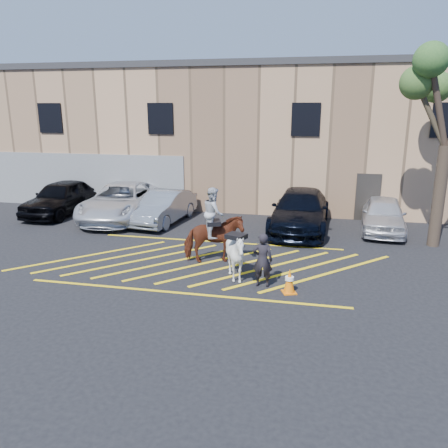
% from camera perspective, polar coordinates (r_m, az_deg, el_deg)
% --- Properties ---
extents(ground, '(90.00, 90.00, 0.00)m').
position_cam_1_polar(ground, '(15.21, -2.39, -4.80)').
color(ground, black).
rests_on(ground, ground).
extents(car_black_suv, '(2.09, 4.94, 1.67)m').
position_cam_1_polar(car_black_suv, '(23.03, -20.50, 3.27)').
color(car_black_suv, black).
rests_on(car_black_suv, ground).
extents(car_white_pickup, '(3.31, 6.23, 1.67)m').
position_cam_1_polar(car_white_pickup, '(21.26, -13.26, 2.91)').
color(car_white_pickup, silver).
rests_on(car_white_pickup, ground).
extents(car_silver_sedan, '(2.04, 4.53, 1.44)m').
position_cam_1_polar(car_silver_sedan, '(20.18, -7.85, 2.20)').
color(car_silver_sedan, gray).
rests_on(car_silver_sedan, ground).
extents(car_blue_suv, '(2.60, 5.84, 1.67)m').
position_cam_1_polar(car_blue_suv, '(19.16, 9.93, 1.76)').
color(car_blue_suv, black).
rests_on(car_blue_suv, ground).
extents(car_white_suv, '(2.11, 4.42, 1.46)m').
position_cam_1_polar(car_white_suv, '(19.77, 20.08, 1.17)').
color(car_white_suv, silver).
rests_on(car_white_suv, ground).
extents(handler, '(0.60, 0.41, 1.63)m').
position_cam_1_polar(handler, '(12.90, 5.06, -4.71)').
color(handler, black).
rests_on(handler, ground).
extents(warehouse, '(32.42, 10.20, 7.30)m').
position_cam_1_polar(warehouse, '(26.14, 4.10, 11.71)').
color(warehouse, tan).
rests_on(warehouse, ground).
extents(hatching_zone, '(12.60, 5.12, 0.01)m').
position_cam_1_polar(hatching_zone, '(14.94, -2.68, -5.16)').
color(hatching_zone, yellow).
rests_on(hatching_zone, ground).
extents(mounted_bay, '(2.16, 1.51, 2.61)m').
position_cam_1_polar(mounted_bay, '(14.73, -1.39, -1.16)').
color(mounted_bay, '#622A17').
rests_on(mounted_bay, ground).
extents(saddled_white, '(1.71, 1.80, 1.58)m').
position_cam_1_polar(saddled_white, '(13.29, 1.59, -4.13)').
color(saddled_white, silver).
rests_on(saddled_white, ground).
extents(traffic_cone, '(0.49, 0.49, 0.73)m').
position_cam_1_polar(traffic_cone, '(12.69, 8.54, -7.35)').
color(traffic_cone, orange).
rests_on(traffic_cone, ground).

